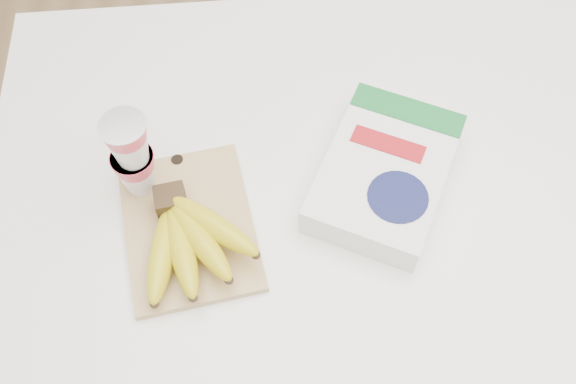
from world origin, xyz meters
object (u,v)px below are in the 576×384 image
object	(u,v)px
yogurt_stack	(132,155)
cereal_box	(385,173)
bananas	(188,239)
table	(351,286)
cutting_board	(189,226)

from	to	relation	value
yogurt_stack	cereal_box	xyz separation A→B (m)	(0.39, -0.02, -0.07)
bananas	cereal_box	distance (m)	0.33
cereal_box	yogurt_stack	bearing A→B (deg)	-155.40
table	bananas	distance (m)	0.62
cutting_board	bananas	distance (m)	0.05
bananas	cereal_box	size ratio (longest dim) A/B	0.61
cutting_board	yogurt_stack	bearing A→B (deg)	125.12
table	yogurt_stack	xyz separation A→B (m)	(-0.38, -0.00, 0.59)
bananas	yogurt_stack	bearing A→B (deg)	122.65
cutting_board	table	bearing A→B (deg)	6.33
cutting_board	bananas	xyz separation A→B (m)	(0.00, -0.04, 0.03)
cutting_board	cereal_box	world-z (taller)	cereal_box
cutting_board	cereal_box	distance (m)	0.32
bananas	table	bearing A→B (deg)	21.53
table	bananas	bearing A→B (deg)	-158.47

